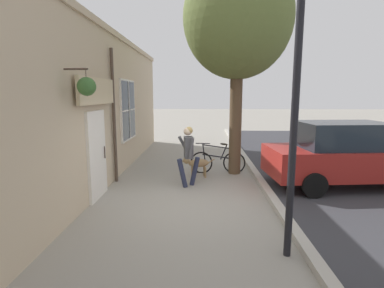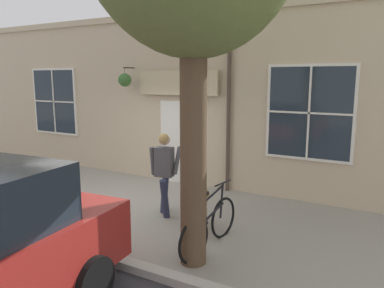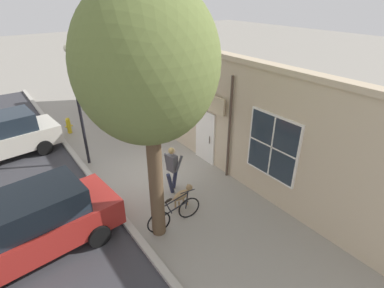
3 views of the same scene
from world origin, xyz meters
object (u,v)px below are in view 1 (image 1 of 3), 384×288
at_px(leaning_bicycle, 218,161).
at_px(street_lamp, 298,57).
at_px(pedestrian_walking, 188,151).
at_px(parked_car_mid_block, 347,154).
at_px(dog_on_leash, 197,163).
at_px(street_tree_by_curb, 237,21).

distance_m(leaning_bicycle, street_lamp, 5.64).
xyz_separation_m(pedestrian_walking, parked_car_mid_block, (4.26, 0.16, -0.09)).
bearing_deg(dog_on_leash, pedestrian_walking, -103.01).
bearing_deg(street_lamp, pedestrian_walking, 115.83).
height_order(dog_on_leash, street_lamp, street_lamp).
relative_size(pedestrian_walking, street_tree_by_curb, 0.25).
bearing_deg(street_tree_by_curb, street_lamp, -86.40).
distance_m(pedestrian_walking, leaning_bicycle, 1.77).
bearing_deg(leaning_bicycle, dog_on_leash, -140.75).
bearing_deg(dog_on_leash, street_lamp, -71.26).
relative_size(pedestrian_walking, dog_on_leash, 1.62).
distance_m(pedestrian_walking, street_lamp, 4.38).
bearing_deg(parked_car_mid_block, leaning_bicycle, 159.58).
relative_size(dog_on_leash, street_tree_by_curb, 0.16).
distance_m(street_tree_by_curb, street_lamp, 5.20).
bearing_deg(parked_car_mid_block, pedestrian_walking, -177.81).
distance_m(dog_on_leash, street_lamp, 5.29).
bearing_deg(pedestrian_walking, leaning_bicycle, 58.77).
height_order(street_tree_by_curb, street_lamp, street_tree_by_curb).
bearing_deg(leaning_bicycle, street_lamp, -80.47).
bearing_deg(street_tree_by_curb, leaning_bicycle, -178.71).
xyz_separation_m(dog_on_leash, street_tree_by_curb, (1.18, 0.55, 4.17)).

